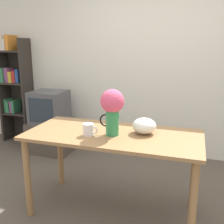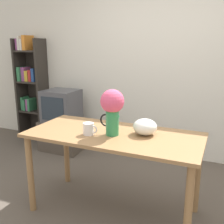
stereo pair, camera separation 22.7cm
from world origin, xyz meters
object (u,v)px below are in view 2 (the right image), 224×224
coffee_mug (89,129)px  white_bowl (145,127)px  tv_set (61,106)px  flower_vase (112,107)px

coffee_mug → white_bowl: size_ratio=0.63×
coffee_mug → tv_set: 1.70m
coffee_mug → tv_set: bearing=132.7°
coffee_mug → tv_set: size_ratio=0.28×
coffee_mug → white_bowl: white_bowl is taller
flower_vase → white_bowl: size_ratio=1.91×
flower_vase → tv_set: 1.82m
flower_vase → coffee_mug: (-0.19, -0.08, -0.20)m
flower_vase → coffee_mug: size_ratio=3.01×
flower_vase → tv_set: bearing=139.0°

